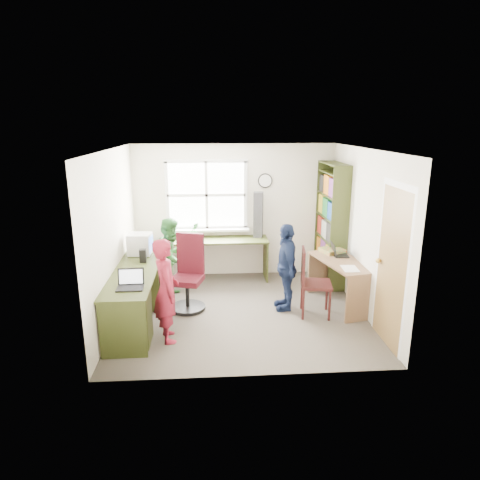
{
  "coord_description": "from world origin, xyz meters",
  "views": [
    {
      "loc": [
        -0.43,
        -5.91,
        2.74
      ],
      "look_at": [
        0.0,
        0.25,
        1.05
      ],
      "focal_mm": 32.0,
      "sensor_mm": 36.0,
      "label": 1
    }
  ],
  "objects": [
    {
      "name": "person_navy",
      "position": [
        0.68,
        0.09,
        0.66
      ],
      "size": [
        0.34,
        0.79,
        1.33
      ],
      "primitive_type": "imported",
      "rotation": [
        0.0,
        0.0,
        -1.54
      ],
      "color": "#152041",
      "rests_on": "ground"
    },
    {
      "name": "laptop_right",
      "position": [
        1.56,
        0.43,
        0.77
      ],
      "size": [
        0.27,
        0.32,
        0.21
      ],
      "rotation": [
        0.0,
        0.0,
        1.51
      ],
      "color": "black",
      "rests_on": "right_desk"
    },
    {
      "name": "bookshelf",
      "position": [
        1.65,
        1.19,
        1.0
      ],
      "size": [
        0.3,
        1.02,
        2.1
      ],
      "color": "#353E18",
      "rests_on": "ground"
    },
    {
      "name": "paper_a",
      "position": [
        -1.52,
        -0.38,
        0.75
      ],
      "size": [
        0.31,
        0.35,
        0.0
      ],
      "rotation": [
        0.0,
        0.0,
        0.44
      ],
      "color": "silver",
      "rests_on": "l_desk"
    },
    {
      "name": "l_desk",
      "position": [
        -1.31,
        -0.28,
        0.46
      ],
      "size": [
        2.38,
        2.95,
        0.75
      ],
      "color": "#353E18",
      "rests_on": "ground"
    },
    {
      "name": "speaker_b",
      "position": [
        -1.51,
        0.9,
        0.84
      ],
      "size": [
        0.1,
        0.1,
        0.18
      ],
      "rotation": [
        0.0,
        0.0,
        0.09
      ],
      "color": "black",
      "rests_on": "l_desk"
    },
    {
      "name": "potted_plant",
      "position": [
        -0.73,
        1.44,
        0.9
      ],
      "size": [
        0.2,
        0.18,
        0.31
      ],
      "primitive_type": "imported",
      "rotation": [
        0.0,
        0.0,
        0.29
      ],
      "color": "#2A6A33",
      "rests_on": "l_desk"
    },
    {
      "name": "room",
      "position": [
        0.01,
        0.1,
        1.22
      ],
      "size": [
        3.64,
        3.44,
        2.44
      ],
      "color": "#403A32",
      "rests_on": "ground"
    },
    {
      "name": "cd_tower",
      "position": [
        0.42,
        1.53,
        1.16
      ],
      "size": [
        0.19,
        0.18,
        0.82
      ],
      "rotation": [
        0.0,
        0.0,
        -0.2
      ],
      "color": "black",
      "rests_on": "l_desk"
    },
    {
      "name": "speaker_a",
      "position": [
        -1.44,
        0.2,
        0.85
      ],
      "size": [
        0.1,
        0.1,
        0.2
      ],
      "rotation": [
        0.0,
        0.0,
        0.07
      ],
      "color": "black",
      "rests_on": "l_desk"
    },
    {
      "name": "paper_b",
      "position": [
        1.56,
        -0.21,
        0.72
      ],
      "size": [
        0.23,
        0.32,
        0.0
      ],
      "rotation": [
        0.0,
        0.0,
        -0.05
      ],
      "color": "silver",
      "rests_on": "right_desk"
    },
    {
      "name": "right_desk",
      "position": [
        1.56,
        0.15,
        0.52
      ],
      "size": [
        0.84,
        1.34,
        0.72
      ],
      "rotation": [
        0.0,
        0.0,
        0.23
      ],
      "color": "brown",
      "rests_on": "ground"
    },
    {
      "name": "game_box",
      "position": [
        1.52,
        0.6,
        0.75
      ],
      "size": [
        0.42,
        0.42,
        0.07
      ],
      "rotation": [
        0.0,
        0.0,
        0.34
      ],
      "color": "red",
      "rests_on": "right_desk"
    },
    {
      "name": "person_green",
      "position": [
        -1.06,
        0.67,
        0.65
      ],
      "size": [
        0.67,
        0.76,
        1.31
      ],
      "primitive_type": "imported",
      "rotation": [
        0.0,
        0.0,
        1.25
      ],
      "color": "#2F7731",
      "rests_on": "ground"
    },
    {
      "name": "swivel_chair",
      "position": [
        -0.78,
        0.22,
        0.49
      ],
      "size": [
        0.66,
        0.66,
        1.14
      ],
      "rotation": [
        0.0,
        0.0,
        -0.27
      ],
      "color": "black",
      "rests_on": "ground"
    },
    {
      "name": "crt_monitor",
      "position": [
        -1.54,
        0.58,
        0.92
      ],
      "size": [
        0.37,
        0.33,
        0.34
      ],
      "rotation": [
        0.0,
        0.0,
        -0.08
      ],
      "color": "silver",
      "rests_on": "l_desk"
    },
    {
      "name": "wooden_chair",
      "position": [
        1.01,
        -0.16,
        0.55
      ],
      "size": [
        0.5,
        0.5,
        1.01
      ],
      "rotation": [
        0.0,
        0.0,
        -0.16
      ],
      "color": "#371312",
      "rests_on": "ground"
    },
    {
      "name": "person_red",
      "position": [
        -1.02,
        -0.77,
        0.68
      ],
      "size": [
        0.44,
        0.57,
        1.37
      ],
      "primitive_type": "imported",
      "rotation": [
        0.0,
        0.0,
        1.83
      ],
      "color": "maroon",
      "rests_on": "ground"
    },
    {
      "name": "laptop_left",
      "position": [
        -1.45,
        -0.8,
        0.8
      ],
      "size": [
        0.34,
        0.28,
        0.22
      ],
      "rotation": [
        0.0,
        0.0,
        0.03
      ],
      "color": "black",
      "rests_on": "l_desk"
    }
  ]
}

